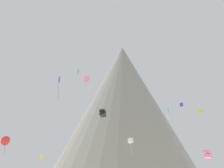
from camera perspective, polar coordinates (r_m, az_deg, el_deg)
The scene contains 12 objects.
rock_massif at distance 127.48m, azimuth 2.35°, elevation -6.54°, with size 98.08×98.08×68.98m.
kite_green_high at distance 68.66m, azimuth -7.24°, elevation 2.68°, with size 0.51×0.75×1.25m.
kite_cyan_mid at distance 74.87m, azimuth 11.79°, elevation -5.42°, with size 1.07×2.09×3.74m.
kite_lime_mid at distance 74.57m, azimuth 18.32°, elevation -5.57°, with size 1.27×1.24×0.99m.
kite_indigo_mid at distance 70.88m, azimuth 14.58°, elevation -4.26°, with size 0.91×0.69×1.02m.
kite_red_low at distance 69.21m, azimuth -21.81°, elevation -11.12°, with size 2.29×0.66×4.32m.
kite_violet_mid at distance 64.39m, azimuth -11.28°, elevation 0.86°, with size 1.18×1.67×5.58m.
kite_yellow_low at distance 63.13m, azimuth -14.86°, elevation -15.06°, with size 0.41×1.14×3.11m.
kite_black_mid at distance 59.70m, azimuth -1.98°, elevation -6.23°, with size 1.52×1.59×1.63m.
kite_rainbow_high at distance 89.67m, azimuth -5.43°, elevation 1.05°, with size 2.16×1.29×6.06m.
kite_white_mid at distance 85.84m, azimuth 3.97°, elevation -11.96°, with size 1.83×1.86×5.32m.
kite_pink_low at distance 67.63m, azimuth 19.72°, elevation -13.92°, with size 2.04×2.05×5.96m.
Camera 1 is at (4.78, -26.50, 2.98)m, focal length 42.92 mm.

